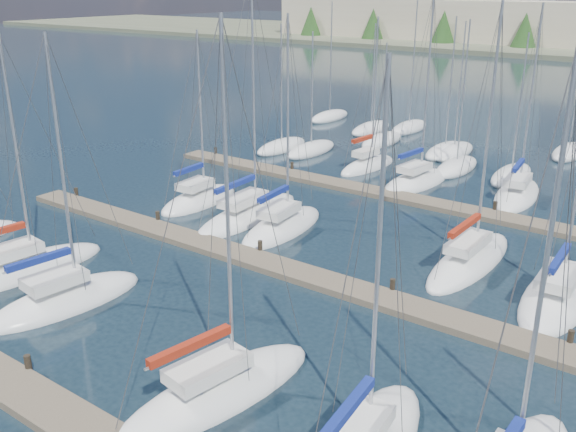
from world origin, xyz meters
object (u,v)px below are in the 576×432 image
Objects in this scene: sailboat_o at (416,182)px; sailboat_i at (248,215)px; sailboat_l at (558,296)px; sailboat_d at (218,391)px; sailboat_h at (199,200)px; sailboat_c at (65,300)px; sailboat_p at (517,195)px; sailboat_b at (19,271)px; sailboat_n at (368,166)px; sailboat_j at (282,227)px; sailboat_k at (469,261)px.

sailboat_i is at bearing -107.00° from sailboat_o.
sailboat_l is 0.95× the size of sailboat_d.
sailboat_c is (5.06, -14.19, 0.00)m from sailboat_h.
sailboat_d is (15.49, -15.24, 0.00)m from sailboat_h.
sailboat_o is 7.08m from sailboat_p.
sailboat_b is at bearing -152.45° from sailboat_l.
sailboat_n is 0.89× the size of sailboat_d.
sailboat_i is 18.50m from sailboat_d.
sailboat_o is 13.86m from sailboat_i.
sailboat_d is (5.52, -27.67, -0.01)m from sailboat_o.
sailboat_j is 0.94× the size of sailboat_k.
sailboat_i is at bearing -173.38° from sailboat_k.
sailboat_c is at bearing -145.35° from sailboat_l.
sailboat_i reaches higher than sailboat_p.
sailboat_j is at bearing 178.89° from sailboat_l.
sailboat_p reaches higher than sailboat_l.
sailboat_l is 5.06m from sailboat_k.
sailboat_o reaches higher than sailboat_h.
sailboat_d is at bearing -99.63° from sailboat_k.
sailboat_b is at bearing -94.26° from sailboat_n.
sailboat_d is (10.54, -29.36, -0.02)m from sailboat_n.
sailboat_h is 0.95× the size of sailboat_b.
sailboat_b is at bearing -104.12° from sailboat_o.
sailboat_d is 1.03× the size of sailboat_p.
sailboat_b is (-18.05, -14.73, -0.02)m from sailboat_k.
sailboat_n is at bearing 97.56° from sailboat_c.
sailboat_c is at bearing -74.09° from sailboat_h.
sailboat_i is at bearing -7.86° from sailboat_h.
sailboat_k reaches higher than sailboat_n.
sailboat_c is (0.51, -13.87, -0.01)m from sailboat_i.
sailboat_i is (-0.40, -14.45, -0.01)m from sailboat_n.
sailboat_o reaches higher than sailboat_l.
sailboat_i reaches higher than sailboat_h.
sailboat_j is 1.05× the size of sailboat_b.
sailboat_k is (-4.85, 1.43, 0.01)m from sailboat_l.
sailboat_k reaches higher than sailboat_d.
sailboat_l is 26.48m from sailboat_b.
sailboat_b is (-7.12, -12.89, -0.01)m from sailboat_j.
sailboat_k is at bearing 4.03° from sailboat_j.
sailboat_p reaches higher than sailboat_b.
sailboat_k is 1.11× the size of sailboat_b.
sailboat_k is 0.89× the size of sailboat_i.
sailboat_k is 18.50m from sailboat_h.
sailboat_l is 0.85× the size of sailboat_i.
sailboat_c is (-13.41, -15.31, -0.01)m from sailboat_k.
sailboat_b is 0.93× the size of sailboat_p.
sailboat_n is at bearing 119.37° from sailboat_d.
sailboat_c reaches higher than sailboat_n.
sailboat_l reaches higher than sailboat_j.
sailboat_h is at bearing -122.72° from sailboat_o.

